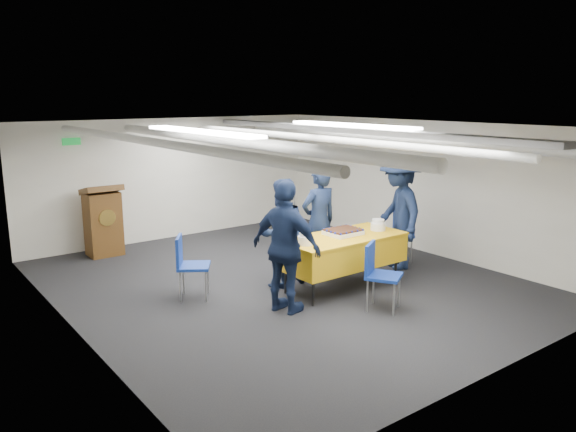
# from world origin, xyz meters

# --- Properties ---
(ground) EXTENTS (7.00, 7.00, 0.00)m
(ground) POSITION_xyz_m (0.00, 0.00, 0.00)
(ground) COLOR black
(ground) RESTS_ON ground
(room_shell) EXTENTS (6.00, 7.00, 2.30)m
(room_shell) POSITION_xyz_m (0.09, 0.41, 1.81)
(room_shell) COLOR silver
(room_shell) RESTS_ON ground
(serving_table) EXTENTS (1.82, 0.84, 0.77)m
(serving_table) POSITION_xyz_m (0.53, -0.70, 0.56)
(serving_table) COLOR black
(serving_table) RESTS_ON ground
(sheet_cake) EXTENTS (0.50, 0.39, 0.09)m
(sheet_cake) POSITION_xyz_m (0.59, -0.64, 0.81)
(sheet_cake) COLOR white
(sheet_cake) RESTS_ON serving_table
(plate_stack_left) EXTENTS (0.20, 0.20, 0.17)m
(plate_stack_left) POSITION_xyz_m (-0.19, -0.75, 0.85)
(plate_stack_left) COLOR white
(plate_stack_left) RESTS_ON serving_table
(plate_stack_right) EXTENTS (0.22, 0.22, 0.16)m
(plate_stack_right) POSITION_xyz_m (1.18, -0.75, 0.85)
(plate_stack_right) COLOR white
(plate_stack_right) RESTS_ON serving_table
(podium) EXTENTS (0.62, 0.53, 1.25)m
(podium) POSITION_xyz_m (-1.60, 3.05, 0.61)
(podium) COLOR brown
(podium) RESTS_ON ground
(chair_near) EXTENTS (0.58, 0.58, 0.87)m
(chair_near) POSITION_xyz_m (0.35, -1.57, 0.53)
(chair_near) COLOR gray
(chair_near) RESTS_ON ground
(chair_right) EXTENTS (0.49, 0.49, 0.87)m
(chair_right) POSITION_xyz_m (2.13, -0.35, 0.53)
(chair_right) COLOR gray
(chair_right) RESTS_ON ground
(chair_left) EXTENTS (0.58, 0.58, 0.87)m
(chair_left) POSITION_xyz_m (-1.42, 0.26, 0.53)
(chair_left) COLOR gray
(chair_left) RESTS_ON ground
(sailor_a) EXTENTS (0.63, 0.43, 1.69)m
(sailor_a) POSITION_xyz_m (0.65, -0.04, 0.85)
(sailor_a) COLOR black
(sailor_a) RESTS_ON ground
(sailor_b) EXTENTS (0.81, 0.65, 1.57)m
(sailor_b) POSITION_xyz_m (-0.08, -0.07, 0.78)
(sailor_b) COLOR black
(sailor_b) RESTS_ON ground
(sailor_c) EXTENTS (0.70, 1.07, 1.70)m
(sailor_c) POSITION_xyz_m (-0.65, -0.94, 0.85)
(sailor_c) COLOR black
(sailor_c) RESTS_ON ground
(sailor_d) EXTENTS (1.11, 1.36, 1.83)m
(sailor_d) POSITION_xyz_m (1.89, -0.51, 0.91)
(sailor_d) COLOR black
(sailor_d) RESTS_ON ground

